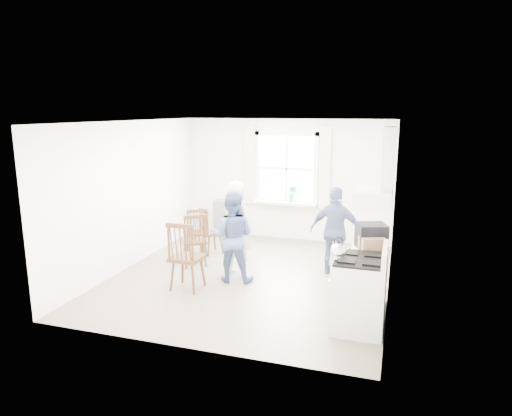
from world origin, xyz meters
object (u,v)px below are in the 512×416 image
Objects in this scene: windsor_chair_b at (183,249)px; person_left at (237,229)px; stereo_stack at (371,236)px; windsor_chair_c at (195,235)px; person_right at (336,231)px; windsor_chair_a at (196,227)px; low_cabinet at (368,277)px; person_mid at (232,237)px; gas_stove at (359,293)px.

windsor_chair_b is 0.68× the size of person_left.
person_left is at bearing 59.26° from windsor_chair_b.
stereo_stack reaches higher than windsor_chair_c.
windsor_chair_b is at bearing 38.85° from person_right.
windsor_chair_a is 0.59m from windsor_chair_c.
low_cabinet is 0.60× the size of person_mid.
low_cabinet is at bearing 100.61° from stereo_stack.
windsor_chair_c is at bearing 9.38° from person_left.
windsor_chair_c is (-3.02, 1.52, 0.12)m from gas_stove.
windsor_chair_c is at bearing -68.16° from windsor_chair_a.
stereo_stack is 0.32× the size of person_mid.
person_right reaches higher than stereo_stack.
low_cabinet is at bearing 84.32° from gas_stove.
stereo_stack is at bearing 83.02° from gas_stove.
person_left is at bearing -97.11° from person_mid.
person_mid reaches higher than gas_stove.
gas_stove is 2.75m from windsor_chair_b.
gas_stove is at bearing 110.25° from person_right.
stereo_stack reaches higher than low_cabinet.
person_left is (-2.24, 0.71, -0.25)m from stereo_stack.
stereo_stack is 0.49× the size of windsor_chair_c.
person_right is at bearing 35.12° from windsor_chair_b.
gas_stove is 2.33× the size of stereo_stack.
stereo_stack is at bearing 4.48° from windsor_chair_b.
person_left is 1.69m from person_right.
low_cabinet is 2.28m from person_mid.
windsor_chair_b is (-2.78, -0.22, -0.39)m from stereo_stack.
windsor_chair_c is 0.65× the size of person_right.
windsor_chair_c is at bearing 165.16° from low_cabinet.
windsor_chair_a is (-3.31, 1.36, 0.13)m from low_cabinet.
person_left is 0.26m from person_mid.
gas_stove reaches higher than windsor_chair_b.
windsor_chair_c is 0.60× the size of person_left.
person_mid is (1.09, -0.96, 0.16)m from windsor_chair_a.
person_right is at bearing -160.72° from person_mid.
stereo_stack is 0.50× the size of windsor_chair_a.
windsor_chair_a is (-3.24, 2.06, 0.10)m from gas_stove.
person_mid reaches higher than low_cabinet.
gas_stove is 0.75× the size of person_mid.
windsor_chair_b is at bearing 42.23° from person_mid.
low_cabinet is 0.62m from stereo_stack.
low_cabinet is 0.59× the size of person_right.
windsor_chair_c reaches higher than low_cabinet.
gas_stove is 1.24× the size of low_cabinet.
low_cabinet is 0.80× the size of windsor_chair_b.
windsor_chair_c reaches higher than windsor_chair_a.
person_mid is (0.87, -0.41, 0.15)m from windsor_chair_c.
gas_stove is 3.38m from windsor_chair_c.
windsor_chair_b is (-2.70, 0.43, 0.20)m from gas_stove.
gas_stove is 0.74× the size of person_right.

